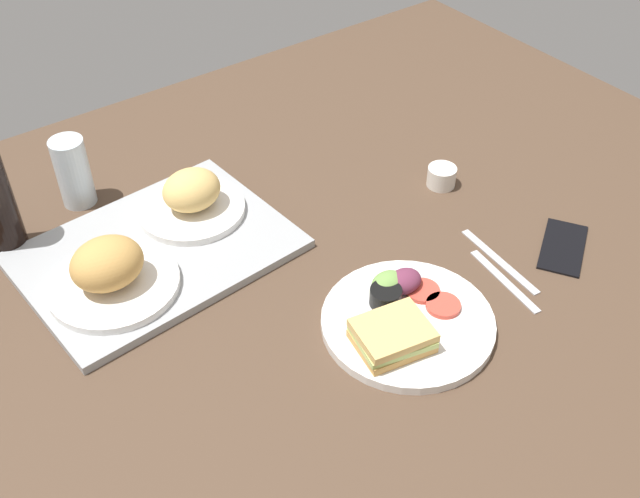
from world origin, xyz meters
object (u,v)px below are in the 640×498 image
(drinking_glass, at_px, (73,172))
(fork, at_px, (504,280))
(knife, at_px, (499,260))
(cell_phone, at_px, (563,246))
(bread_plate_near, at_px, (110,272))
(bread_plate_far, at_px, (192,198))
(plate_with_salad, at_px, (403,318))
(serving_tray, at_px, (156,251))
(espresso_cup, at_px, (442,176))

(drinking_glass, height_order, fork, drinking_glass)
(fork, distance_m, knife, 0.05)
(drinking_glass, relative_size, cell_phone, 0.95)
(bread_plate_near, bearing_deg, bread_plate_far, 25.82)
(drinking_glass, relative_size, knife, 0.72)
(plate_with_salad, xyz_separation_m, cell_phone, (0.35, -0.03, -0.01))
(serving_tray, bearing_deg, fork, -42.74)
(knife, bearing_deg, bread_plate_near, 66.28)
(serving_tray, bearing_deg, plate_with_salad, -58.46)
(serving_tray, bearing_deg, knife, -37.99)
(serving_tray, relative_size, fork, 2.65)
(plate_with_salad, xyz_separation_m, espresso_cup, (0.31, 0.24, 0.00))
(espresso_cup, height_order, knife, espresso_cup)
(bread_plate_far, xyz_separation_m, espresso_cup, (0.44, -0.19, -0.03))
(bread_plate_far, xyz_separation_m, plate_with_salad, (0.13, -0.43, -0.03))
(drinking_glass, xyz_separation_m, fork, (0.49, -0.63, -0.07))
(drinking_glass, height_order, espresso_cup, drinking_glass)
(serving_tray, height_order, bread_plate_near, bread_plate_near)
(serving_tray, xyz_separation_m, cell_phone, (0.59, -0.41, -0.00))
(fork, bearing_deg, cell_phone, -82.96)
(serving_tray, bearing_deg, drinking_glass, 101.81)
(drinking_glass, distance_m, knife, 0.79)
(plate_with_salad, height_order, cell_phone, plate_with_salad)
(plate_with_salad, xyz_separation_m, drinking_glass, (-0.28, 0.61, 0.05))
(bread_plate_far, relative_size, cell_phone, 1.36)
(knife, bearing_deg, drinking_glass, 46.56)
(bread_plate_near, distance_m, cell_phone, 0.78)
(plate_with_salad, bearing_deg, cell_phone, -4.15)
(plate_with_salad, height_order, espresso_cup, plate_with_salad)
(knife, distance_m, cell_phone, 0.12)
(serving_tray, xyz_separation_m, knife, (0.47, -0.37, -0.01))
(plate_with_salad, bearing_deg, fork, -6.67)
(bread_plate_near, relative_size, bread_plate_far, 1.10)
(espresso_cup, bearing_deg, serving_tray, 165.24)
(knife, height_order, cell_phone, cell_phone)
(cell_phone, bearing_deg, fork, 146.67)
(drinking_glass, bearing_deg, knife, -48.81)
(bread_plate_near, distance_m, fork, 0.65)
(bread_plate_near, height_order, bread_plate_far, bread_plate_near)
(drinking_glass, relative_size, espresso_cup, 2.44)
(bread_plate_far, xyz_separation_m, fork, (0.34, -0.46, -0.05))
(serving_tray, xyz_separation_m, espresso_cup, (0.55, -0.14, 0.01))
(plate_with_salad, relative_size, espresso_cup, 4.92)
(bread_plate_near, bearing_deg, fork, -33.44)
(serving_tray, xyz_separation_m, bread_plate_far, (0.10, 0.05, 0.04))
(plate_with_salad, distance_m, espresso_cup, 0.39)
(bread_plate_far, bearing_deg, cell_phone, -43.29)
(bread_plate_far, distance_m, fork, 0.57)
(serving_tray, xyz_separation_m, drinking_glass, (-0.05, 0.22, 0.06))
(espresso_cup, height_order, fork, espresso_cup)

